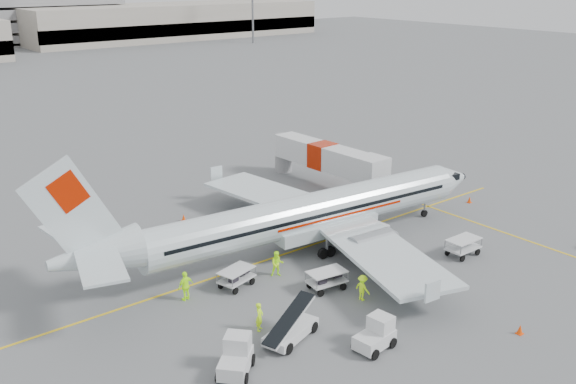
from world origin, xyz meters
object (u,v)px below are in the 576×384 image
Objects in this scene: aircraft at (311,187)px; tug_mid at (375,334)px; tug_fore at (375,236)px; tug_aft at (235,357)px; jet_bridge at (322,164)px; belt_loader at (291,318)px.

aircraft reaches higher than tug_mid.
tug_aft is (-16.99, -6.70, 0.13)m from tug_fore.
aircraft is at bearing 141.99° from tug_fore.
aircraft is 2.23× the size of jet_bridge.
tug_mid reaches higher than tug_fore.
jet_bridge is 3.20× the size of belt_loader.
jet_bridge is 7.27× the size of tug_fore.
tug_fore is 0.91× the size of tug_mid.
tug_fore is (-6.66, -13.41, -1.20)m from jet_bridge.
jet_bridge is at bearing 47.40° from tug_mid.
tug_mid is (-9.88, -9.51, 0.08)m from tug_fore.
belt_loader is at bearing 122.16° from tug_mid.
aircraft reaches higher than belt_loader.
belt_loader is at bearing -137.00° from jet_bridge.
belt_loader is at bearing -130.00° from aircraft.
jet_bridge is 31.07m from tug_aft.
jet_bridge is at bearing 26.71° from belt_loader.
aircraft is 16.21× the size of tug_fore.
tug_mid is at bearing -127.67° from jet_bridge.
tug_aft is (-7.11, 2.81, 0.05)m from tug_mid.
tug_aft is at bearing -160.51° from tug_fore.
jet_bridge is 6.63× the size of tug_mid.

